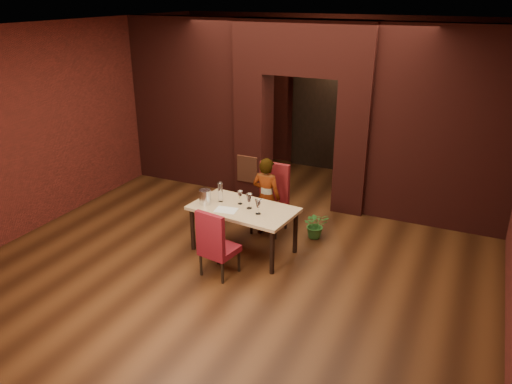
{
  "coord_description": "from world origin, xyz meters",
  "views": [
    {
      "loc": [
        2.89,
        -6.14,
        3.65
      ],
      "look_at": [
        0.03,
        0.0,
        0.89
      ],
      "focal_mm": 35.0,
      "sensor_mm": 36.0,
      "label": 1
    }
  ],
  "objects_px": {
    "chair_near": "(219,242)",
    "potted_plant": "(316,225)",
    "wine_glass_a": "(240,197)",
    "wine_glass_b": "(249,201)",
    "dining_table": "(244,229)",
    "chair_far": "(269,200)",
    "person_seated": "(266,197)",
    "wine_glass_c": "(258,207)",
    "wine_bucket": "(205,197)",
    "water_bottle": "(220,192)"
  },
  "relations": [
    {
      "from": "person_seated",
      "to": "wine_glass_b",
      "type": "relative_size",
      "value": 5.68
    },
    {
      "from": "wine_glass_a",
      "to": "water_bottle",
      "type": "xyz_separation_m",
      "value": [
        -0.31,
        -0.04,
        0.05
      ]
    },
    {
      "from": "dining_table",
      "to": "chair_far",
      "type": "bearing_deg",
      "value": 90.37
    },
    {
      "from": "dining_table",
      "to": "person_seated",
      "type": "bearing_deg",
      "value": 88.98
    },
    {
      "from": "water_bottle",
      "to": "wine_glass_a",
      "type": "bearing_deg",
      "value": 6.72
    },
    {
      "from": "person_seated",
      "to": "wine_glass_a",
      "type": "height_order",
      "value": "person_seated"
    },
    {
      "from": "chair_near",
      "to": "potted_plant",
      "type": "height_order",
      "value": "chair_near"
    },
    {
      "from": "wine_glass_a",
      "to": "wine_glass_c",
      "type": "height_order",
      "value": "wine_glass_c"
    },
    {
      "from": "wine_glass_b",
      "to": "person_seated",
      "type": "bearing_deg",
      "value": 90.96
    },
    {
      "from": "wine_glass_b",
      "to": "wine_bucket",
      "type": "relative_size",
      "value": 1.05
    },
    {
      "from": "dining_table",
      "to": "chair_far",
      "type": "relative_size",
      "value": 1.38
    },
    {
      "from": "dining_table",
      "to": "wine_bucket",
      "type": "xyz_separation_m",
      "value": [
        -0.57,
        -0.11,
        0.46
      ]
    },
    {
      "from": "wine_glass_c",
      "to": "water_bottle",
      "type": "relative_size",
      "value": 0.71
    },
    {
      "from": "chair_far",
      "to": "chair_near",
      "type": "xyz_separation_m",
      "value": [
        -0.08,
        -1.48,
        -0.06
      ]
    },
    {
      "from": "dining_table",
      "to": "chair_near",
      "type": "xyz_separation_m",
      "value": [
        -0.01,
        -0.72,
        0.13
      ]
    },
    {
      "from": "wine_glass_b",
      "to": "wine_glass_c",
      "type": "distance_m",
      "value": 0.23
    },
    {
      "from": "chair_far",
      "to": "wine_glass_b",
      "type": "height_order",
      "value": "chair_far"
    },
    {
      "from": "chair_near",
      "to": "wine_glass_a",
      "type": "bearing_deg",
      "value": -74.31
    },
    {
      "from": "dining_table",
      "to": "wine_glass_a",
      "type": "xyz_separation_m",
      "value": [
        -0.1,
        0.1,
        0.46
      ]
    },
    {
      "from": "dining_table",
      "to": "wine_glass_b",
      "type": "height_order",
      "value": "wine_glass_b"
    },
    {
      "from": "person_seated",
      "to": "wine_glass_c",
      "type": "bearing_deg",
      "value": 108.72
    },
    {
      "from": "wine_glass_b",
      "to": "chair_far",
      "type": "bearing_deg",
      "value": 91.14
    },
    {
      "from": "chair_far",
      "to": "wine_bucket",
      "type": "relative_size",
      "value": 5.08
    },
    {
      "from": "dining_table",
      "to": "person_seated",
      "type": "relative_size",
      "value": 1.18
    },
    {
      "from": "chair_near",
      "to": "potted_plant",
      "type": "bearing_deg",
      "value": -108.73
    },
    {
      "from": "water_bottle",
      "to": "potted_plant",
      "type": "distance_m",
      "value": 1.62
    },
    {
      "from": "chair_far",
      "to": "potted_plant",
      "type": "bearing_deg",
      "value": 9.75
    },
    {
      "from": "chair_far",
      "to": "chair_near",
      "type": "relative_size",
      "value": 1.13
    },
    {
      "from": "person_seated",
      "to": "dining_table",
      "type": "bearing_deg",
      "value": 86.25
    },
    {
      "from": "wine_glass_a",
      "to": "wine_glass_b",
      "type": "distance_m",
      "value": 0.21
    },
    {
      "from": "dining_table",
      "to": "wine_glass_c",
      "type": "height_order",
      "value": "wine_glass_c"
    },
    {
      "from": "wine_glass_a",
      "to": "wine_glass_c",
      "type": "relative_size",
      "value": 0.91
    },
    {
      "from": "wine_glass_a",
      "to": "wine_glass_b",
      "type": "height_order",
      "value": "wine_glass_b"
    },
    {
      "from": "dining_table",
      "to": "potted_plant",
      "type": "distance_m",
      "value": 1.21
    },
    {
      "from": "wine_glass_a",
      "to": "wine_glass_c",
      "type": "distance_m",
      "value": 0.44
    },
    {
      "from": "chair_near",
      "to": "wine_glass_c",
      "type": "bearing_deg",
      "value": -107.05
    },
    {
      "from": "chair_near",
      "to": "person_seated",
      "type": "height_order",
      "value": "person_seated"
    },
    {
      "from": "potted_plant",
      "to": "wine_glass_c",
      "type": "bearing_deg",
      "value": -118.97
    },
    {
      "from": "dining_table",
      "to": "potted_plant",
      "type": "height_order",
      "value": "dining_table"
    },
    {
      "from": "wine_glass_c",
      "to": "potted_plant",
      "type": "relative_size",
      "value": 0.51
    },
    {
      "from": "wine_glass_a",
      "to": "wine_bucket",
      "type": "xyz_separation_m",
      "value": [
        -0.47,
        -0.21,
        0.01
      ]
    },
    {
      "from": "chair_near",
      "to": "wine_glass_c",
      "type": "distance_m",
      "value": 0.75
    },
    {
      "from": "chair_near",
      "to": "wine_glass_b",
      "type": "bearing_deg",
      "value": -88.6
    },
    {
      "from": "chair_near",
      "to": "water_bottle",
      "type": "xyz_separation_m",
      "value": [
        -0.4,
        0.78,
        0.38
      ]
    },
    {
      "from": "chair_far",
      "to": "person_seated",
      "type": "relative_size",
      "value": 0.85
    },
    {
      "from": "dining_table",
      "to": "person_seated",
      "type": "xyz_separation_m",
      "value": [
        0.08,
        0.64,
        0.29
      ]
    },
    {
      "from": "dining_table",
      "to": "chair_near",
      "type": "bearing_deg",
      "value": -84.68
    },
    {
      "from": "dining_table",
      "to": "chair_far",
      "type": "distance_m",
      "value": 0.79
    },
    {
      "from": "person_seated",
      "to": "chair_far",
      "type": "bearing_deg",
      "value": -84.58
    },
    {
      "from": "chair_near",
      "to": "dining_table",
      "type": "bearing_deg",
      "value": -81.48
    }
  ]
}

